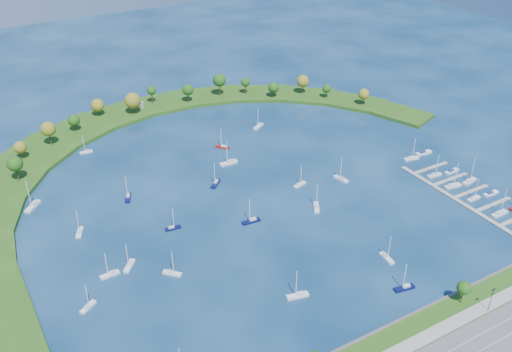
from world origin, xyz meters
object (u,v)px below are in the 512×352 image
moored_boat_5 (33,206)px  moored_boat_20 (298,295)px  moored_boat_16 (129,265)px  docked_boat_6 (453,185)px  docked_boat_4 (474,198)px  moored_boat_14 (79,232)px  moored_boat_2 (300,184)px  moored_boat_7 (172,273)px  moored_boat_19 (128,197)px  moored_boat_9 (110,274)px  moored_boat_17 (216,183)px  moored_boat_0 (341,178)px  moored_boat_6 (88,306)px  moored_boat_3 (173,227)px  moored_boat_18 (229,162)px  moored_boat_8 (404,287)px  docked_boat_2 (500,213)px  dock_system (475,200)px  docked_boat_10 (411,158)px  docked_boat_7 (470,181)px  docked_boat_11 (423,153)px  docked_boat_5 (491,193)px  docked_boat_9 (452,171)px  moored_boat_1 (316,207)px  moored_boat_13 (251,221)px  docked_boat_8 (434,175)px  moored_boat_15 (86,151)px  moored_boat_4 (223,146)px  moored_boat_10 (258,126)px  harbor_tower (142,105)px

moored_boat_5 → moored_boat_20: moored_boat_5 is taller
moored_boat_16 → docked_boat_6: bearing=121.4°
moored_boat_16 → docked_boat_4: bearing=116.8°
moored_boat_14 → docked_boat_4: size_ratio=1.06×
moored_boat_2 → docked_boat_6: docked_boat_6 is taller
moored_boat_7 → moored_boat_19: moored_boat_19 is taller
moored_boat_9 → moored_boat_17: (66.33, 40.06, 0.03)m
moored_boat_0 → moored_boat_6: bearing=89.9°
moored_boat_3 → moored_boat_14: moored_boat_14 is taller
moored_boat_0 → moored_boat_18: size_ratio=0.86×
moored_boat_8 → moored_boat_18: 119.43m
moored_boat_18 → docked_boat_2: size_ratio=1.07×
moored_boat_16 → docked_boat_4: moored_boat_16 is taller
moored_boat_18 → moored_boat_14: bearing=14.6°
dock_system → docked_boat_10: bearing=86.7°
moored_boat_3 → moored_boat_6: (-45.87, -29.58, 0.01)m
docked_boat_2 → docked_boat_7: bearing=66.8°
docked_boat_7 → docked_boat_11: size_ratio=1.38×
moored_boat_14 → docked_boat_5: 190.11m
moored_boat_16 → docked_boat_9: (166.78, -11.20, -0.26)m
docked_boat_7 → docked_boat_11: bearing=77.1°
moored_boat_1 → moored_boat_8: (-3.58, -61.61, -0.01)m
docked_boat_5 → docked_boat_10: bearing=100.8°
moored_boat_8 → moored_boat_16: 106.72m
docked_boat_2 → moored_boat_13: bearing=150.8°
moored_boat_2 → docked_boat_8: size_ratio=0.92×
moored_boat_13 → moored_boat_15: bearing=-62.4°
moored_boat_5 → docked_boat_8: bearing=110.4°
moored_boat_1 → docked_boat_5: size_ratio=1.45×
moored_boat_8 → moored_boat_9: size_ratio=1.08×
moored_boat_20 → moored_boat_9: bearing=-26.9°
docked_boat_10 → moored_boat_14: bearing=-178.2°
moored_boat_9 → docked_boat_4: 168.06m
moored_boat_0 → moored_boat_5: (-137.28, 52.10, 0.09)m
dock_system → moored_boat_4: bearing=125.7°
moored_boat_10 → docked_boat_10: (49.48, -74.72, -0.02)m
harbor_tower → moored_boat_16: bearing=-112.7°
harbor_tower → moored_boat_10: size_ratio=0.31×
dock_system → docked_boat_8: 26.33m
moored_boat_15 → moored_boat_17: size_ratio=0.81×
moored_boat_5 → harbor_tower: bearing=175.7°
moored_boat_19 → moored_boat_13: bearing=64.8°
docked_boat_11 → docked_boat_7: bearing=-89.2°
docked_boat_9 → moored_boat_20: bearing=-166.2°
harbor_tower → moored_boat_5: (-82.51, -77.59, -3.06)m
moored_boat_3 → moored_boat_14: (-35.71, 17.34, 0.03)m
moored_boat_7 → docked_boat_7: bearing=42.9°
moored_boat_1 → moored_boat_18: moored_boat_18 is taller
moored_boat_3 → moored_boat_0: bearing=3.1°
moored_boat_13 → docked_boat_8: 100.07m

